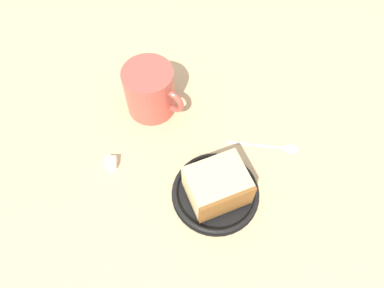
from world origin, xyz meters
The scene contains 6 objects.
ground_plane centered at (0.00, 0.00, -1.14)cm, with size 144.80×144.80×2.28cm, color tan.
small_plate centered at (-5.08, 5.98, 0.73)cm, with size 15.76×15.76×1.48cm.
cake_slice centered at (-5.28, 6.17, 4.01)cm, with size 12.78×12.83×6.65cm.
tea_mug centered at (14.00, -6.73, 5.27)cm, with size 12.62×9.78×10.35cm.
teaspoon centered at (-12.43, -7.81, 0.35)cm, with size 13.70×5.27×0.80cm.
sugar_cube centered at (14.83, 8.50, 0.98)cm, with size 1.96×1.96×1.96cm, color white.
Camera 1 is at (-11.68, 31.23, 62.04)cm, focal length 34.62 mm.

